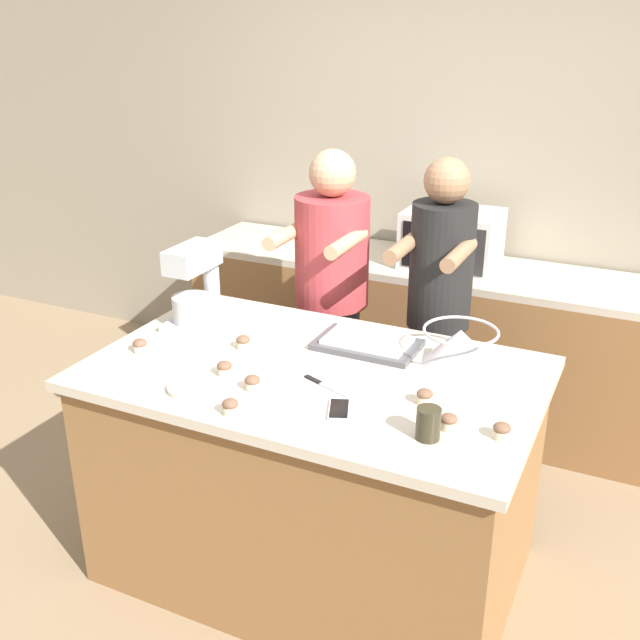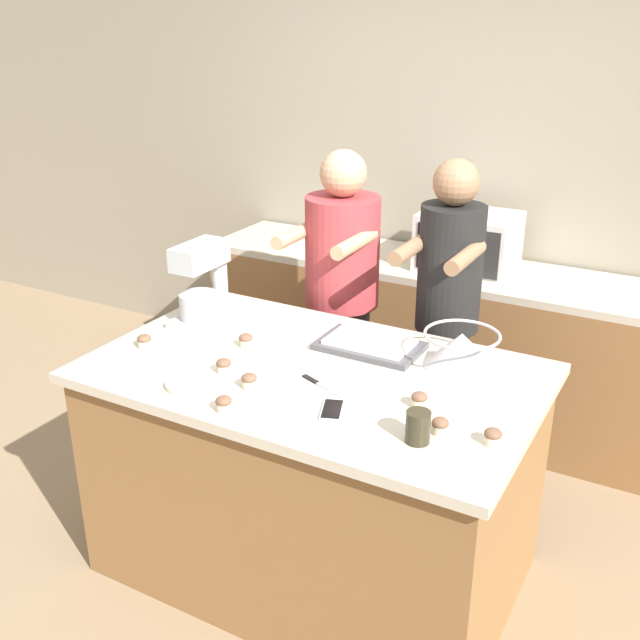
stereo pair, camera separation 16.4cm
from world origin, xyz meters
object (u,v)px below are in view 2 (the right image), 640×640
Objects in this scene: cupcake_4 at (224,366)px; cupcake_5 at (144,341)px; stand_mixer at (203,288)px; cupcake_1 at (249,381)px; cupcake_2 at (224,404)px; cupcake_3 at (419,400)px; cupcake_7 at (493,437)px; person_right at (446,327)px; mixing_bowl at (461,349)px; drinking_glass at (418,427)px; cupcake_0 at (246,340)px; baking_tray at (370,345)px; knife at (320,385)px; cupcake_6 at (440,426)px; microwave_oven at (468,241)px; person_left at (341,310)px; small_plate at (189,384)px; cell_phone at (332,410)px.

cupcake_4 is 1.00× the size of cupcake_5.
stand_mixer is 0.68m from cupcake_1.
cupcake_2 is 1.00× the size of cupcake_3.
cupcake_4 is at bearing 179.90° from cupcake_7.
person_right is 28.86× the size of cupcake_1.
mixing_bowl reaches higher than drinking_glass.
person_right is at bearing 51.16° from cupcake_0.
baking_tray is 0.70m from drinking_glass.
cupcake_3 is at bearing 8.45° from cupcake_4.
cupcake_1 reaches higher than baking_tray.
mixing_bowl is 0.36m from cupcake_3.
cupcake_4 reaches higher than knife.
cupcake_0 is at bearing 116.27° from cupcake_2.
cupcake_0 and cupcake_6 have the same top height.
cupcake_2 is at bearing -24.47° from cupcake_5.
microwave_oven reaches higher than cupcake_6.
knife is (0.37, -0.88, 0.09)m from person_left.
cupcake_5 is (-0.36, 0.18, 0.02)m from small_plate.
cupcake_1 is 0.61m from cupcake_3.
cupcake_1 is 0.18m from cupcake_2.
person_left is 0.97m from cupcake_4.
knife is at bearing 157.98° from drinking_glass.
person_right is 28.86× the size of cupcake_2.
cupcake_5 is at bearing 178.83° from cupcake_7.
cell_phone is at bearing -78.18° from baking_tray.
cupcake_0 is at bearing 151.82° from cell_phone.
drinking_glass reaches higher than cupcake_0.
cupcake_5 is (-1.15, -0.08, 0.00)m from cupcake_3.
stand_mixer is at bearing 162.74° from cupcake_6.
microwave_oven is 8.69× the size of cupcake_3.
person_left reaches higher than small_plate.
mixing_bowl is 0.92m from cupcake_2.
cupcake_2 is at bearing -81.51° from person_left.
cupcake_1 is 0.71m from cupcake_6.
cupcake_2 is 0.66m from cupcake_3.
cupcake_5 is 1.00× the size of cupcake_7.
person_right is at bearing 104.11° from cupcake_3.
cupcake_5 is (-1.17, -0.44, -0.05)m from mixing_bowl.
drinking_glass reaches higher than cupcake_7.
cupcake_2 is (-0.35, -1.20, 0.09)m from person_right.
baking_tray is 0.50m from cupcake_0.
person_right is 7.67× the size of knife.
small_plate is at bearing -170.72° from cell_phone.
cupcake_6 is at bearing -70.98° from person_right.
cupcake_1 is at bearing -114.54° from baking_tray.
mixing_bowl is at bearing 5.57° from stand_mixer.
drinking_glass is 1.88× the size of cupcake_7.
cupcake_1 is (0.21, -0.29, 0.00)m from cupcake_0.
cupcake_7 is at bearing -14.64° from stand_mixer.
baking_tray is at bearing 65.46° from cupcake_1.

